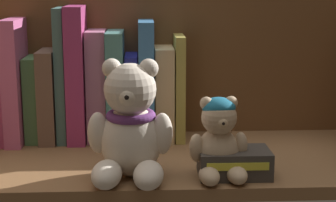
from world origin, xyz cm
name	(u,v)px	position (x,y,z in cm)	size (l,w,h in cm)	color
shelf_board	(160,162)	(0.00, 0.00, 1.00)	(71.16, 31.00, 2.00)	brown
shelf_back_panel	(157,71)	(0.00, 16.10, 13.96)	(73.56, 1.20, 27.92)	brown
book_2	(4,86)	(-28.31, 12.06, 12.09)	(1.95, 13.23, 20.18)	#B54078
book_3	(18,80)	(-25.69, 12.06, 13.22)	(2.85, 14.79, 22.43)	#C55A8E
book_4	(34,98)	(-22.87, 12.06, 9.76)	(2.35, 9.82, 15.51)	#4B7C4A
book_5	(50,95)	(-19.98, 12.06, 10.39)	(2.97, 12.14, 16.78)	brown
book_6	(63,74)	(-17.42, 12.06, 14.18)	(1.72, 10.91, 24.35)	#426662
book_7	(78,73)	(-14.73, 12.06, 14.33)	(3.20, 12.66, 24.66)	#9C3064
book_8	(97,85)	(-11.18, 12.06, 12.13)	(3.46, 10.11, 20.26)	#AA6B8A
book_9	(116,85)	(-7.71, 12.06, 12.08)	(3.05, 14.42, 20.17)	#457B74
book_10	(132,96)	(-4.84, 12.06, 9.91)	(2.25, 10.99, 15.83)	#232899
book_11	(146,80)	(-2.13, 12.06, 13.00)	(2.73, 13.55, 22.01)	teal
book_12	(164,92)	(1.15, 12.06, 10.59)	(3.38, 11.49, 17.18)	tan
book_13	(179,87)	(3.94, 12.06, 11.65)	(1.77, 10.72, 19.30)	olive
teddy_bear_larger	(130,128)	(-4.71, -10.01, 9.65)	(13.18, 13.50, 17.92)	beige
teddy_bear_smaller	(219,140)	(8.45, -10.44, 7.84)	(9.05, 9.26, 12.31)	tan
small_product_box	(234,163)	(10.90, -10.01, 4.05)	(10.75, 6.76, 4.10)	#38332D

